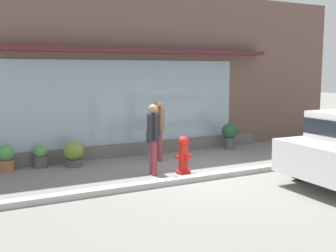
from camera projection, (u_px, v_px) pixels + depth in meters
The scene contains 10 objects.
ground_plane at pixel (201, 177), 9.49m from camera, with size 60.00×60.00×0.00m, color gray.
curb_strip at pixel (206, 177), 9.31m from camera, with size 14.00×0.24×0.12m, color #B2B2AD.
storefront at pixel (142, 75), 11.97m from camera, with size 14.00×0.81×4.65m.
fire_hydrant at pixel (183, 155), 9.82m from camera, with size 0.41×0.38×0.88m.
pedestrian_with_handbag at pixel (153, 134), 9.61m from camera, with size 0.23×0.65×1.64m.
pedestrian_passerby at pixel (159, 125), 11.08m from camera, with size 0.23×0.52×1.63m.
potted_plant_doorstep at pixel (6, 158), 10.03m from camera, with size 0.39×0.39×0.63m.
potted_plant_near_hydrant at pixel (41, 157), 10.42m from camera, with size 0.34×0.34×0.55m.
potted_plant_window_left at pixel (229, 134), 12.78m from camera, with size 0.47×0.47×0.79m.
potted_plant_window_center at pixel (74, 153), 10.51m from camera, with size 0.51×0.51×0.66m.
Camera 1 is at (-4.97, -7.83, 2.43)m, focal length 44.77 mm.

